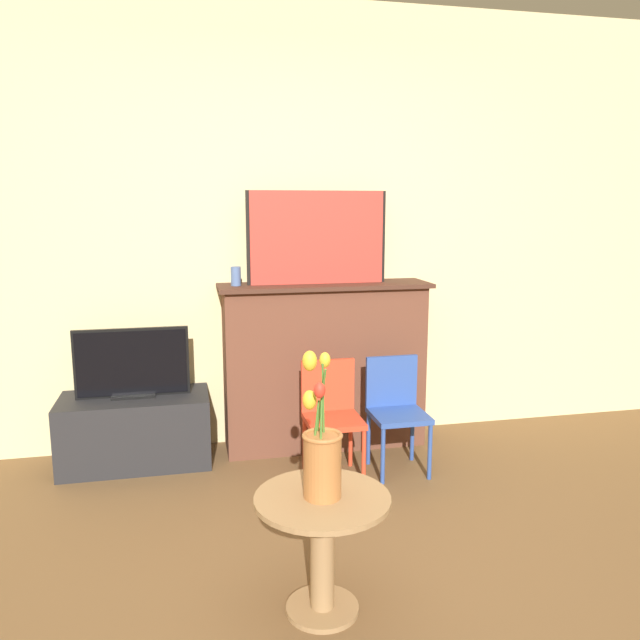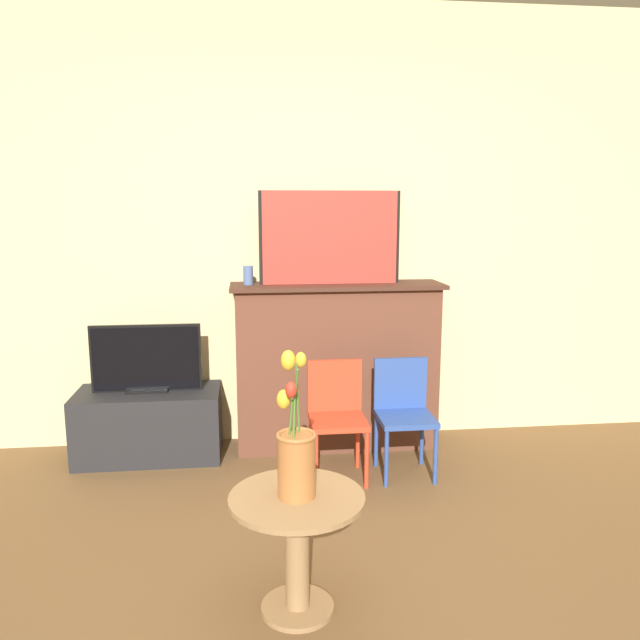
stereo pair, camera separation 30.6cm
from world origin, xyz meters
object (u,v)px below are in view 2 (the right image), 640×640
(painting, at_px, (330,238))
(tv_monitor, at_px, (146,359))
(chair_blue, at_px, (403,408))
(chair_red, at_px, (337,411))
(vase_tulips, at_px, (296,453))

(painting, relative_size, tv_monitor, 1.33)
(painting, distance_m, chair_blue, 1.10)
(tv_monitor, distance_m, chair_red, 1.17)
(chair_blue, relative_size, vase_tulips, 1.24)
(painting, relative_size, chair_red, 1.32)
(painting, bearing_deg, chair_blue, -51.56)
(chair_red, xyz_separation_m, vase_tulips, (-0.32, -1.17, 0.25))
(tv_monitor, bearing_deg, chair_red, -19.90)
(tv_monitor, bearing_deg, vase_tulips, -63.84)
(painting, height_order, chair_blue, painting)
(tv_monitor, relative_size, chair_blue, 1.00)
(painting, bearing_deg, vase_tulips, -101.65)
(chair_red, height_order, vase_tulips, vase_tulips)
(chair_blue, bearing_deg, painting, 128.44)
(chair_red, bearing_deg, tv_monitor, 160.10)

